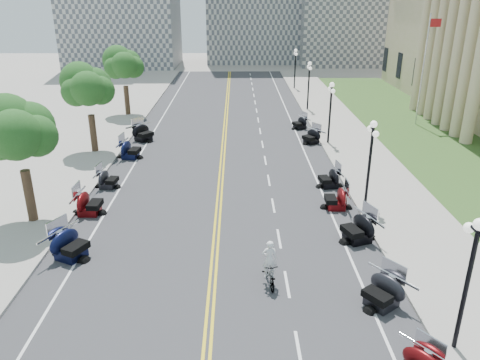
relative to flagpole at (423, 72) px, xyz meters
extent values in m
plane|color=gray|center=(-18.00, -22.00, -5.00)|extent=(160.00, 160.00, 0.00)
cube|color=#333335|center=(-18.00, -12.00, -5.00)|extent=(16.00, 90.00, 0.01)
cube|color=yellow|center=(-18.12, -12.00, -4.99)|extent=(0.12, 90.00, 0.00)
cube|color=yellow|center=(-17.88, -12.00, -4.99)|extent=(0.12, 90.00, 0.00)
cube|color=white|center=(-11.60, -12.00, -4.99)|extent=(0.12, 90.00, 0.00)
cube|color=white|center=(-24.40, -12.00, -4.99)|extent=(0.12, 90.00, 0.00)
cube|color=white|center=(-14.80, -30.00, -4.99)|extent=(0.12, 2.00, 0.00)
cube|color=white|center=(-14.80, -26.00, -4.99)|extent=(0.12, 2.00, 0.00)
cube|color=white|center=(-14.80, -22.00, -4.99)|extent=(0.12, 2.00, 0.00)
cube|color=white|center=(-14.80, -18.00, -4.99)|extent=(0.12, 2.00, 0.00)
cube|color=white|center=(-14.80, -14.00, -4.99)|extent=(0.12, 2.00, 0.00)
cube|color=white|center=(-14.80, -10.00, -4.99)|extent=(0.12, 2.00, 0.00)
cube|color=white|center=(-14.80, -6.00, -4.99)|extent=(0.12, 2.00, 0.00)
cube|color=white|center=(-14.80, -2.00, -4.99)|extent=(0.12, 2.00, 0.00)
cube|color=white|center=(-14.80, 2.00, -4.99)|extent=(0.12, 2.00, 0.00)
cube|color=white|center=(-14.80, 6.00, -4.99)|extent=(0.12, 2.00, 0.00)
cube|color=white|center=(-14.80, 10.00, -4.99)|extent=(0.12, 2.00, 0.00)
cube|color=white|center=(-14.80, 14.00, -4.99)|extent=(0.12, 2.00, 0.00)
cube|color=white|center=(-14.80, 18.00, -4.99)|extent=(0.12, 2.00, 0.00)
cube|color=white|center=(-14.80, 22.00, -4.99)|extent=(0.12, 2.00, 0.00)
cube|color=white|center=(-14.80, 26.00, -4.99)|extent=(0.12, 2.00, 0.00)
cube|color=white|center=(-14.80, 30.00, -4.99)|extent=(0.12, 2.00, 0.00)
cube|color=#9E9991|center=(-7.50, -12.00, -4.92)|extent=(5.00, 90.00, 0.15)
cube|color=#9E9991|center=(-28.50, -12.00, -4.92)|extent=(5.00, 90.00, 0.15)
cube|color=#356023|center=(-0.50, -4.00, -4.95)|extent=(9.00, 60.00, 0.10)
imported|color=#A51414|center=(-15.58, -25.98, -4.42)|extent=(0.81, 1.98, 1.15)
imported|color=white|center=(-15.58, -25.98, -2.97)|extent=(0.64, 0.42, 1.75)
camera|label=1|loc=(-16.95, -42.90, 6.56)|focal=35.00mm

